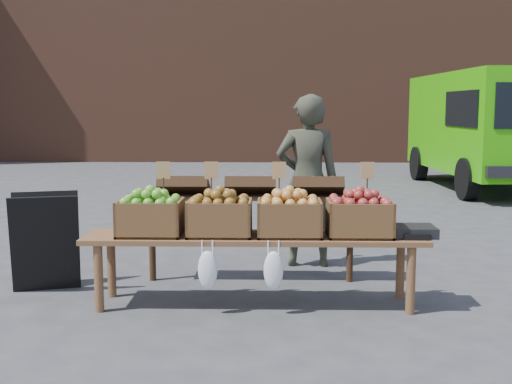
# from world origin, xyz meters

# --- Properties ---
(ground) EXTENTS (80.00, 80.00, 0.00)m
(ground) POSITION_xyz_m (0.00, 0.00, 0.00)
(ground) COLOR #3F3F42
(delivery_van) EXTENTS (2.47, 5.05, 2.22)m
(delivery_van) POSITION_xyz_m (3.39, 7.12, 1.11)
(delivery_van) COLOR #32AE07
(delivery_van) RESTS_ON ground
(vendor) EXTENTS (0.63, 0.41, 1.70)m
(vendor) POSITION_xyz_m (-0.52, 0.91, 0.85)
(vendor) COLOR #343729
(vendor) RESTS_ON ground
(chalkboard_sign) EXTENTS (0.63, 0.46, 0.86)m
(chalkboard_sign) POSITION_xyz_m (-2.83, -0.01, 0.43)
(chalkboard_sign) COLOR black
(chalkboard_sign) RESTS_ON ground
(back_table) EXTENTS (2.10, 0.44, 1.04)m
(back_table) POSITION_xyz_m (-1.06, 0.30, 0.52)
(back_table) COLOR #332012
(back_table) RESTS_ON ground
(display_bench) EXTENTS (2.70, 0.56, 0.57)m
(display_bench) POSITION_xyz_m (-1.01, -0.42, 0.28)
(display_bench) COLOR brown
(display_bench) RESTS_ON ground
(crate_golden_apples) EXTENTS (0.50, 0.40, 0.28)m
(crate_golden_apples) POSITION_xyz_m (-1.84, -0.42, 0.71)
(crate_golden_apples) COLOR #548E1E
(crate_golden_apples) RESTS_ON display_bench
(crate_russet_pears) EXTENTS (0.50, 0.40, 0.28)m
(crate_russet_pears) POSITION_xyz_m (-1.29, -0.42, 0.71)
(crate_russet_pears) COLOR brown
(crate_russet_pears) RESTS_ON display_bench
(crate_red_apples) EXTENTS (0.50, 0.40, 0.28)m
(crate_red_apples) POSITION_xyz_m (-0.74, -0.42, 0.71)
(crate_red_apples) COLOR gold
(crate_red_apples) RESTS_ON display_bench
(crate_green_apples) EXTENTS (0.50, 0.40, 0.28)m
(crate_green_apples) POSITION_xyz_m (-0.19, -0.42, 0.71)
(crate_green_apples) COLOR maroon
(crate_green_apples) RESTS_ON display_bench
(weighing_scale) EXTENTS (0.34, 0.30, 0.08)m
(weighing_scale) POSITION_xyz_m (0.24, -0.42, 0.61)
(weighing_scale) COLOR black
(weighing_scale) RESTS_ON display_bench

